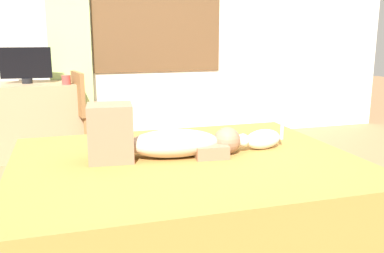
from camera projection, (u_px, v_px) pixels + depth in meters
ground_plane at (210, 234)px, 2.62m from camera, size 16.00×16.00×0.00m
back_wall_with_window at (137, 12)px, 4.69m from camera, size 6.40×0.14×2.90m
bed at (186, 195)px, 2.62m from camera, size 2.12×1.69×0.47m
person_lying at (158, 139)px, 2.57m from camera, size 0.94×0.34×0.34m
cat at (261, 139)px, 2.76m from camera, size 0.36×0.15×0.21m
desk at (36, 120)px, 4.23m from camera, size 0.90×0.56×0.74m
tv_monitor at (26, 65)px, 4.10m from camera, size 0.48×0.10×0.35m
cup at (66, 80)px, 4.03m from camera, size 0.08×0.08×0.09m
chair_by_desk at (89, 107)px, 4.15m from camera, size 0.45×0.45×0.86m
curtain_left at (68, 21)px, 4.39m from camera, size 0.44×0.06×2.69m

